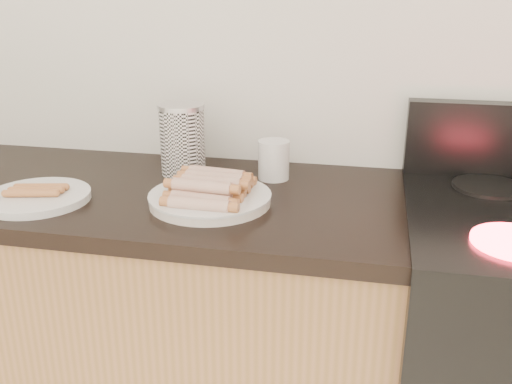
% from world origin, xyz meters
% --- Properties ---
extents(wall_back, '(4.00, 0.04, 2.60)m').
position_xyz_m(wall_back, '(0.00, 2.00, 1.30)').
color(wall_back, silver).
rests_on(wall_back, ground).
extents(cabinet_base, '(2.20, 0.59, 0.86)m').
position_xyz_m(cabinet_base, '(-0.70, 1.69, 0.43)').
color(cabinet_base, brown).
rests_on(cabinet_base, floor).
extents(burner_far_left, '(0.18, 0.18, 0.01)m').
position_xyz_m(burner_far_left, '(0.61, 1.84, 0.92)').
color(burner_far_left, black).
rests_on(burner_far_left, stove).
extents(main_plate, '(0.38, 0.38, 0.02)m').
position_xyz_m(main_plate, '(-0.07, 1.62, 0.91)').
color(main_plate, silver).
rests_on(main_plate, counter_slab).
extents(side_plate, '(0.28, 0.28, 0.02)m').
position_xyz_m(side_plate, '(-0.49, 1.55, 0.91)').
color(side_plate, white).
rests_on(side_plate, counter_slab).
extents(hotdog_pile, '(0.14, 0.24, 0.06)m').
position_xyz_m(hotdog_pile, '(-0.07, 1.62, 0.94)').
color(hotdog_pile, maroon).
rests_on(hotdog_pile, main_plate).
extents(plain_sausages, '(0.12, 0.09, 0.02)m').
position_xyz_m(plain_sausages, '(-0.49, 1.55, 0.93)').
color(plain_sausages, '#B0692F').
rests_on(plain_sausages, side_plate).
extents(canister, '(0.13, 0.13, 0.20)m').
position_xyz_m(canister, '(-0.20, 1.83, 1.00)').
color(canister, silver).
rests_on(canister, counter_slab).
extents(mug, '(0.09, 0.09, 0.11)m').
position_xyz_m(mug, '(0.05, 1.84, 0.95)').
color(mug, silver).
rests_on(mug, counter_slab).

